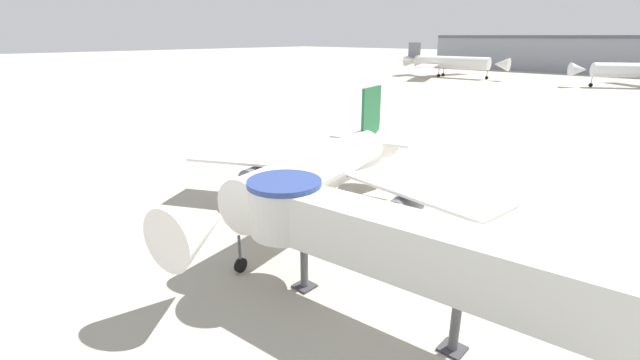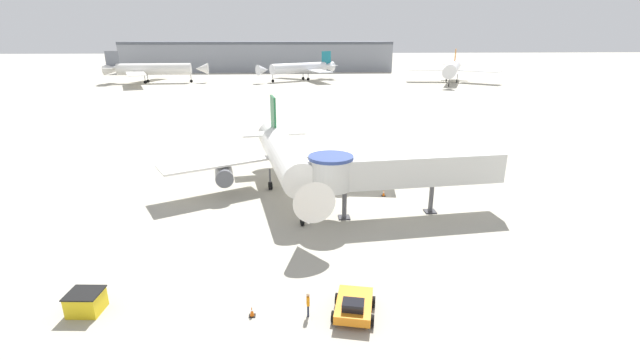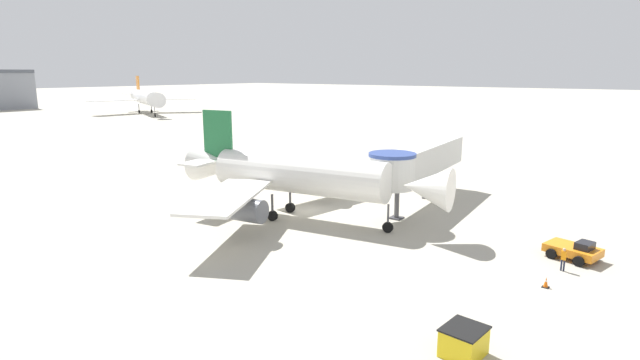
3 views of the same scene
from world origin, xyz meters
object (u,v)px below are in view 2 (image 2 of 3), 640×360
at_px(background_jet_orange_tail, 452,69).
at_px(traffic_cone_starboard_wing, 384,193).
at_px(pushback_tug_orange, 354,306).
at_px(background_jet_teal_tail, 301,68).
at_px(traffic_cone_apron_front, 252,312).
at_px(ground_crew_marshaller, 308,303).
at_px(main_airplane, 285,158).
at_px(jet_bridge, 393,170).
at_px(service_container_yellow, 86,302).
at_px(background_jet_gray_tail, 152,69).

bearing_deg(background_jet_orange_tail, traffic_cone_starboard_wing, -89.82).
relative_size(pushback_tug_orange, background_jet_orange_tail, 0.11).
bearing_deg(traffic_cone_starboard_wing, background_jet_teal_tail, 92.64).
bearing_deg(background_jet_orange_tail, traffic_cone_apron_front, -91.17).
bearing_deg(ground_crew_marshaller, main_airplane, 1.30).
bearing_deg(background_jet_orange_tail, jet_bridge, -89.07).
bearing_deg(service_container_yellow, jet_bridge, 31.74).
relative_size(pushback_tug_orange, service_container_yellow, 1.77).
height_order(jet_bridge, background_jet_gray_tail, background_jet_gray_tail).
distance_m(service_container_yellow, background_jet_orange_tail, 151.10).
xyz_separation_m(main_airplane, traffic_cone_starboard_wing, (10.52, -1.74, -3.67)).
height_order(pushback_tug_orange, background_jet_orange_tail, background_jet_orange_tail).
bearing_deg(jet_bridge, traffic_cone_starboard_wing, 80.25).
bearing_deg(background_jet_orange_tail, pushback_tug_orange, -88.86).
relative_size(jet_bridge, background_jet_teal_tail, 0.59).
bearing_deg(background_jet_gray_tail, traffic_cone_apron_front, -164.35).
bearing_deg(traffic_cone_starboard_wing, pushback_tug_orange, -106.80).
bearing_deg(background_jet_teal_tail, service_container_yellow, -39.13).
bearing_deg(jet_bridge, background_jet_gray_tail, 109.43).
relative_size(traffic_cone_apron_front, ground_crew_marshaller, 0.42).
bearing_deg(service_container_yellow, background_jet_teal_tail, 83.37).
distance_m(traffic_cone_starboard_wing, ground_crew_marshaller, 22.21).
distance_m(main_airplane, service_container_yellow, 24.28).
relative_size(service_container_yellow, ground_crew_marshaller, 1.35).
height_order(traffic_cone_apron_front, traffic_cone_starboard_wing, traffic_cone_starboard_wing).
bearing_deg(jet_bridge, ground_crew_marshaller, -125.44).
bearing_deg(traffic_cone_starboard_wing, service_container_yellow, -140.26).
relative_size(jet_bridge, pushback_tug_orange, 4.87).
xyz_separation_m(pushback_tug_orange, background_jet_orange_tail, (55.21, 134.32, 4.45)).
height_order(jet_bridge, pushback_tug_orange, jet_bridge).
bearing_deg(ground_crew_marshaller, traffic_cone_apron_front, 83.86).
relative_size(pushback_tug_orange, traffic_cone_apron_front, 5.68).
xyz_separation_m(background_jet_orange_tail, background_jet_teal_tail, (-54.89, 12.97, -0.42)).
xyz_separation_m(jet_bridge, traffic_cone_apron_front, (-12.10, -15.03, -4.18)).
bearing_deg(jet_bridge, background_jet_orange_tail, 61.56).
height_order(background_jet_orange_tail, background_jet_gray_tail, background_jet_orange_tail).
bearing_deg(pushback_tug_orange, ground_crew_marshaller, -169.39).
bearing_deg(ground_crew_marshaller, jet_bridge, -32.24).
xyz_separation_m(service_container_yellow, background_jet_orange_tail, (71.84, 132.86, 4.42)).
xyz_separation_m(main_airplane, background_jet_orange_tail, (59.57, 112.17, 1.11)).
xyz_separation_m(service_container_yellow, background_jet_teal_tail, (16.95, 145.82, 4.00)).
height_order(service_container_yellow, traffic_cone_starboard_wing, service_container_yellow).
relative_size(ground_crew_marshaller, background_jet_teal_tail, 0.05).
xyz_separation_m(pushback_tug_orange, ground_crew_marshaller, (-2.82, 0.11, 0.26)).
xyz_separation_m(ground_crew_marshaller, background_jet_gray_tail, (-51.03, 141.35, 4.02)).
distance_m(pushback_tug_orange, traffic_cone_apron_front, 6.30).
bearing_deg(ground_crew_marshaller, service_container_yellow, 81.72).
relative_size(jet_bridge, traffic_cone_starboard_wing, 26.76).
bearing_deg(traffic_cone_apron_front, background_jet_orange_tail, 65.35).
bearing_deg(jet_bridge, service_container_yellow, -154.15).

